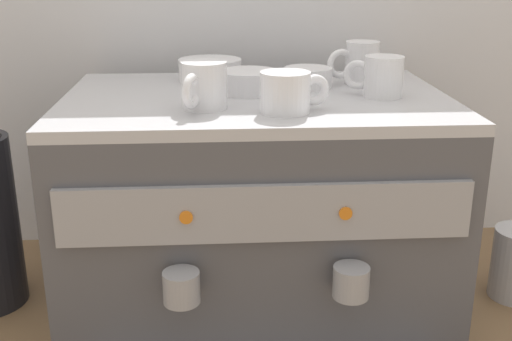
% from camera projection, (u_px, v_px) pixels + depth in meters
% --- Properties ---
extents(ground_plane, '(4.00, 4.00, 0.00)m').
position_uv_depth(ground_plane, '(256.00, 299.00, 1.26)').
color(ground_plane, brown).
extents(tiled_backsplash_wall, '(2.80, 0.03, 1.01)m').
position_uv_depth(tiled_backsplash_wall, '(247.00, 23.00, 1.40)').
color(tiled_backsplash_wall, silver).
rests_on(tiled_backsplash_wall, ground_plane).
extents(espresso_machine, '(0.68, 0.57, 0.41)m').
position_uv_depth(espresso_machine, '(256.00, 205.00, 1.19)').
color(espresso_machine, '#4C4C51').
rests_on(espresso_machine, ground_plane).
extents(ceramic_cup_0, '(0.11, 0.08, 0.06)m').
position_uv_depth(ceramic_cup_0, '(287.00, 92.00, 0.99)').
color(ceramic_cup_0, white).
rests_on(ceramic_cup_0, espresso_machine).
extents(ceramic_cup_1, '(0.10, 0.07, 0.07)m').
position_uv_depth(ceramic_cup_1, '(381.00, 76.00, 1.10)').
color(ceramic_cup_1, white).
rests_on(ceramic_cup_1, espresso_machine).
extents(ceramic_cup_2, '(0.07, 0.11, 0.08)m').
position_uv_depth(ceramic_cup_2, '(203.00, 86.00, 1.01)').
color(ceramic_cup_2, white).
rests_on(ceramic_cup_2, espresso_machine).
extents(ceramic_cup_3, '(0.10, 0.06, 0.08)m').
position_uv_depth(ceramic_cup_3, '(360.00, 63.00, 1.21)').
color(ceramic_cup_3, white).
rests_on(ceramic_cup_3, espresso_machine).
extents(ceramic_bowl_0, '(0.09, 0.09, 0.04)m').
position_uv_depth(ceramic_bowl_0, '(308.00, 78.00, 1.18)').
color(ceramic_bowl_0, white).
rests_on(ceramic_bowl_0, espresso_machine).
extents(ceramic_bowl_1, '(0.11, 0.11, 0.04)m').
position_uv_depth(ceramic_bowl_1, '(248.00, 82.00, 1.14)').
color(ceramic_bowl_1, white).
rests_on(ceramic_bowl_1, espresso_machine).
extents(ceramic_bowl_2, '(0.12, 0.12, 0.04)m').
position_uv_depth(ceramic_bowl_2, '(210.00, 71.00, 1.24)').
color(ceramic_bowl_2, white).
rests_on(ceramic_bowl_2, espresso_machine).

